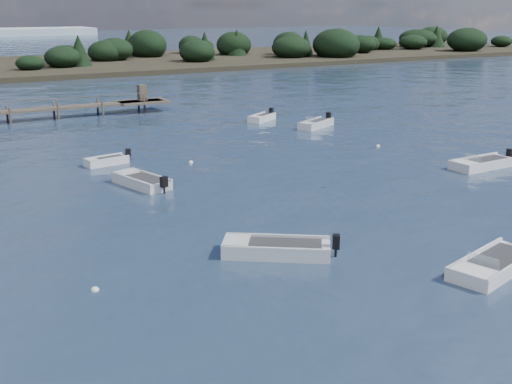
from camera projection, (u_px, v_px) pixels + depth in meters
ground at (73, 100)px, 73.23m from camera, size 400.00×400.00×0.00m
dinghy_extra_a at (316, 125)px, 56.60m from camera, size 4.48×3.08×1.38m
dinghy_mid_white_a at (494, 267)px, 26.14m from camera, size 5.25×2.99×1.21m
tender_far_grey_b at (262, 119)px, 59.84m from camera, size 3.49×2.70×1.22m
dinghy_mid_white_b at (483, 165)px, 42.70m from camera, size 5.16×1.92×1.28m
dinghy_mid_grey at (276, 251)px, 27.78m from camera, size 4.79×4.10×1.27m
dinghy_extra_b at (142, 183)px, 38.34m from camera, size 2.57×4.54×1.28m
tender_far_white at (107, 162)px, 43.47m from camera, size 3.28×1.57×1.10m
buoy_c at (95, 291)px, 24.33m from camera, size 0.32×0.32×0.32m
buoy_e at (191, 163)px, 43.99m from camera, size 0.32×0.32×0.32m
buoy_extra_a at (378, 147)px, 49.04m from camera, size 0.32×0.32×0.32m
far_headland at (152, 53)px, 117.91m from camera, size 190.00×40.00×5.80m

